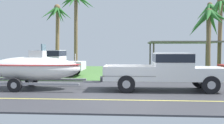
% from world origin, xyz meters
% --- Properties ---
extents(ground, '(36.00, 22.00, 0.11)m').
position_xyz_m(ground, '(0.00, 8.38, -0.01)').
color(ground, '#38383D').
extents(pickup_truck_towing, '(5.90, 2.00, 1.80)m').
position_xyz_m(pickup_truck_towing, '(2.04, 0.77, 1.01)').
color(pickup_truck_towing, silver).
rests_on(pickup_truck_towing, ground).
extents(boat_on_trailer, '(6.06, 2.25, 2.24)m').
position_xyz_m(boat_on_trailer, '(-4.75, 0.77, 1.03)').
color(boat_on_trailer, gray).
rests_on(boat_on_trailer, ground).
extents(parked_pickup_background, '(5.63, 2.10, 1.93)m').
position_xyz_m(parked_pickup_background, '(-5.58, 6.45, 1.06)').
color(parked_pickup_background, silver).
rests_on(parked_pickup_background, ground).
extents(carport_awning, '(6.16, 4.64, 2.72)m').
position_xyz_m(carport_awning, '(4.94, 13.07, 2.59)').
color(carport_awning, '#4C4238').
rests_on(carport_awning, ground).
extents(palm_tree_near_left, '(3.02, 3.23, 6.55)m').
position_xyz_m(palm_tree_near_left, '(-7.32, 13.99, 4.86)').
color(palm_tree_near_left, brown).
rests_on(palm_tree_near_left, ground).
extents(palm_tree_near_right, '(3.02, 2.81, 4.87)m').
position_xyz_m(palm_tree_near_right, '(5.55, 7.04, 3.84)').
color(palm_tree_near_right, brown).
rests_on(palm_tree_near_right, ground).
extents(palm_tree_mid, '(3.65, 2.79, 7.26)m').
position_xyz_m(palm_tree_mid, '(-4.94, 11.72, 5.69)').
color(palm_tree_mid, brown).
rests_on(palm_tree_mid, ground).
extents(palm_tree_far_left, '(3.12, 3.68, 6.50)m').
position_xyz_m(palm_tree_far_left, '(7.65, 13.67, 5.10)').
color(palm_tree_far_left, brown).
rests_on(palm_tree_far_left, ground).
extents(palm_tree_far_right, '(3.03, 3.09, 6.50)m').
position_xyz_m(palm_tree_far_right, '(7.92, 11.54, 4.90)').
color(palm_tree_far_right, brown).
rests_on(palm_tree_far_right, ground).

